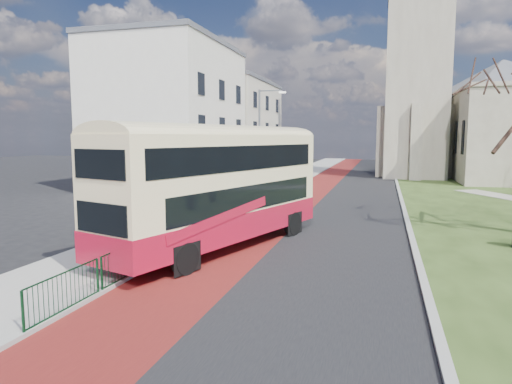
% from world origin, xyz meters
% --- Properties ---
extents(ground, '(160.00, 160.00, 0.00)m').
position_xyz_m(ground, '(0.00, 0.00, 0.00)').
color(ground, black).
rests_on(ground, ground).
extents(road_carriageway, '(9.00, 120.00, 0.01)m').
position_xyz_m(road_carriageway, '(1.50, 20.00, 0.01)').
color(road_carriageway, black).
rests_on(road_carriageway, ground).
extents(bus_lane, '(3.40, 120.00, 0.01)m').
position_xyz_m(bus_lane, '(-1.20, 20.00, 0.01)').
color(bus_lane, '#591414').
rests_on(bus_lane, ground).
extents(pavement_west, '(4.00, 120.00, 0.12)m').
position_xyz_m(pavement_west, '(-5.00, 20.00, 0.06)').
color(pavement_west, gray).
rests_on(pavement_west, ground).
extents(kerb_west, '(0.25, 120.00, 0.13)m').
position_xyz_m(kerb_west, '(-3.00, 20.00, 0.07)').
color(kerb_west, '#999993').
rests_on(kerb_west, ground).
extents(kerb_east, '(0.25, 80.00, 0.13)m').
position_xyz_m(kerb_east, '(6.10, 22.00, 0.07)').
color(kerb_east, '#999993').
rests_on(kerb_east, ground).
extents(pedestrian_railing, '(0.07, 24.00, 1.12)m').
position_xyz_m(pedestrian_railing, '(-2.95, 4.00, 0.55)').
color(pedestrian_railing, '#0B3419').
rests_on(pedestrian_railing, ground).
extents(gothic_church, '(16.38, 18.00, 40.00)m').
position_xyz_m(gothic_church, '(12.56, 38.00, 13.13)').
color(gothic_church, gray).
rests_on(gothic_church, ground).
extents(street_block_near, '(10.30, 14.30, 13.00)m').
position_xyz_m(street_block_near, '(-14.00, 22.00, 6.51)').
color(street_block_near, silver).
rests_on(street_block_near, ground).
extents(street_block_far, '(10.30, 16.30, 11.50)m').
position_xyz_m(street_block_far, '(-14.00, 38.00, 5.76)').
color(street_block_far, beige).
rests_on(street_block_far, ground).
extents(streetlamp, '(2.13, 0.18, 8.00)m').
position_xyz_m(streetlamp, '(-4.35, 18.00, 4.59)').
color(streetlamp, gray).
rests_on(streetlamp, pavement_west).
extents(bus, '(6.04, 11.75, 4.80)m').
position_xyz_m(bus, '(-1.52, 1.04, 2.74)').
color(bus, maroon).
rests_on(bus, ground).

